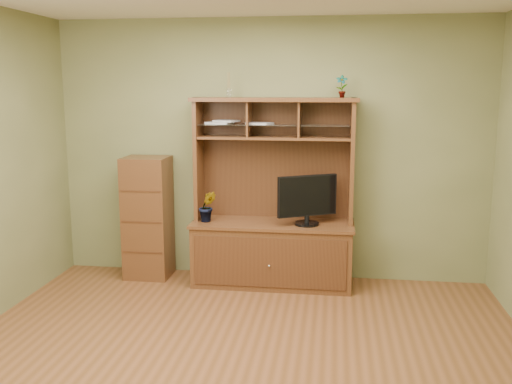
# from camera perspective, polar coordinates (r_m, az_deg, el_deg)

# --- Properties ---
(room) EXTENTS (4.54, 4.04, 2.74)m
(room) POSITION_cam_1_polar(r_m,az_deg,el_deg) (4.01, -1.82, 1.05)
(room) COLOR brown
(room) RESTS_ON ground
(media_hutch) EXTENTS (1.66, 0.61, 1.90)m
(media_hutch) POSITION_cam_1_polar(r_m,az_deg,el_deg) (5.85, 1.68, -4.21)
(media_hutch) COLOR #4B2A15
(media_hutch) RESTS_ON room
(monitor) EXTENTS (0.58, 0.35, 0.50)m
(monitor) POSITION_cam_1_polar(r_m,az_deg,el_deg) (5.65, 5.14, -0.69)
(monitor) COLOR black
(monitor) RESTS_ON media_hutch
(orchid_plant) EXTENTS (0.21, 0.18, 0.32)m
(orchid_plant) POSITION_cam_1_polar(r_m,az_deg,el_deg) (5.81, -4.88, -1.45)
(orchid_plant) COLOR #2B6121
(orchid_plant) RESTS_ON media_hutch
(top_plant) EXTENTS (0.12, 0.08, 0.22)m
(top_plant) POSITION_cam_1_polar(r_m,az_deg,el_deg) (5.70, 8.57, 10.41)
(top_plant) COLOR #396021
(top_plant) RESTS_ON media_hutch
(reed_diffuser) EXTENTS (0.05, 0.05, 0.25)m
(reed_diffuser) POSITION_cam_1_polar(r_m,az_deg,el_deg) (5.80, -2.74, 10.39)
(reed_diffuser) COLOR silver
(reed_diffuser) RESTS_ON media_hutch
(magazines) EXTENTS (0.70, 0.25, 0.04)m
(magazines) POSITION_cam_1_polar(r_m,az_deg,el_deg) (5.80, -2.15, 6.96)
(magazines) COLOR silver
(magazines) RESTS_ON media_hutch
(side_cabinet) EXTENTS (0.46, 0.42, 1.29)m
(side_cabinet) POSITION_cam_1_polar(r_m,az_deg,el_deg) (6.14, -10.76, -2.51)
(side_cabinet) COLOR #4B2A15
(side_cabinet) RESTS_ON room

